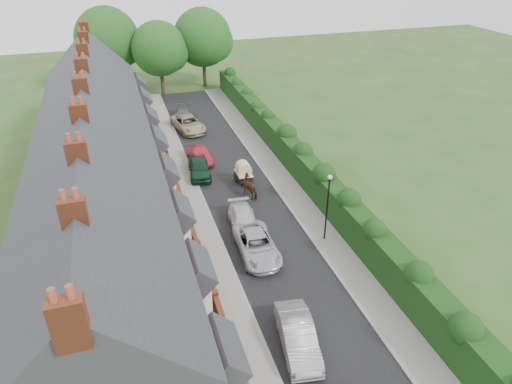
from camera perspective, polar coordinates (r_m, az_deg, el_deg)
ground at (r=28.53m, az=5.66°, el=-11.71°), size 140.00×140.00×0.00m
road at (r=36.76m, az=-1.62°, el=-0.94°), size 6.00×58.00×0.02m
pavement_hedge_side at (r=37.89m, az=4.34°, el=0.10°), size 2.20×58.00×0.12m
pavement_house_side at (r=36.04m, az=-7.52°, el=-1.81°), size 1.70×58.00×0.12m
kerb_hedge_side at (r=37.56m, az=2.85°, el=-0.14°), size 0.18×58.00×0.13m
kerb_house_side at (r=36.15m, az=-6.28°, el=-1.61°), size 0.18×58.00×0.13m
hedge at (r=37.80m, az=6.97°, el=2.53°), size 2.10×58.00×2.85m
terrace_row at (r=32.75m, az=-18.94°, el=2.11°), size 9.05×40.50×11.50m
garden_wall_row at (r=34.87m, az=-8.86°, el=-2.34°), size 0.35×40.35×1.10m
lamppost at (r=30.72m, az=8.97°, el=-0.96°), size 0.32×0.32×5.16m
tree_far_left at (r=61.20m, az=-11.70°, el=17.01°), size 7.14×6.80×9.29m
tree_far_right at (r=63.91m, az=-6.36°, el=18.52°), size 7.98×7.60×10.31m
tree_far_back at (r=63.62m, az=-17.70°, el=17.59°), size 8.40×8.00×10.82m
car_silver_a at (r=24.68m, az=5.24°, el=-17.51°), size 2.35×4.93×1.56m
car_silver_b at (r=30.45m, az=0.09°, el=-6.66°), size 2.58×5.31×1.46m
car_white at (r=32.90m, az=-1.54°, el=-3.67°), size 2.35×4.82×1.35m
car_green at (r=40.37m, az=-7.12°, el=3.07°), size 2.28×4.66×1.53m
car_red at (r=42.85m, az=-7.03°, el=4.57°), size 2.04×4.13×1.30m
car_beige at (r=50.06m, az=-8.48°, el=8.45°), size 3.49×5.83×1.52m
car_grey at (r=52.72m, az=-9.04°, el=9.48°), size 3.06×5.25×1.43m
horse at (r=36.79m, az=-0.59°, el=0.66°), size 1.56×2.27×1.76m
horse_cart at (r=38.54m, az=-1.57°, el=2.60°), size 1.28×2.82×2.04m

